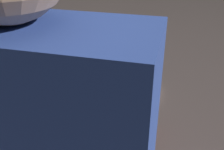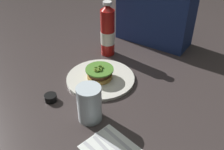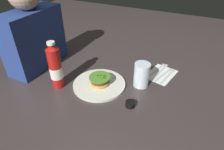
{
  "view_description": "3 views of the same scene",
  "coord_description": "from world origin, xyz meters",
  "px_view_note": "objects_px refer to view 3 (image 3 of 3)",
  "views": [
    {
      "loc": [
        -0.18,
        0.79,
        0.44
      ],
      "look_at": [
        0.01,
        0.05,
        0.04
      ],
      "focal_mm": 44.07,
      "sensor_mm": 36.0,
      "label": 1
    },
    {
      "loc": [
        0.52,
        -0.64,
        0.64
      ],
      "look_at": [
        0.09,
        0.02,
        0.08
      ],
      "focal_mm": 41.34,
      "sensor_mm": 36.0,
      "label": 2
    },
    {
      "loc": [
        -0.72,
        -0.36,
        0.64
      ],
      "look_at": [
        0.04,
        0.01,
        0.06
      ],
      "focal_mm": 30.78,
      "sensor_mm": 36.0,
      "label": 3
    }
  ],
  "objects_px": {
    "fork_utensil": "(169,75)",
    "diner_person": "(33,32)",
    "steak_knife": "(157,69)",
    "condiment_cup": "(130,104)",
    "water_glass": "(142,75)",
    "dinner_plate": "(99,84)",
    "spoon_utensil": "(166,72)",
    "butter_knife": "(161,71)",
    "ketchup_bottle": "(56,68)",
    "napkin": "(161,74)",
    "burger_sandwich": "(100,80)"
  },
  "relations": [
    {
      "from": "fork_utensil",
      "to": "diner_person",
      "type": "relative_size",
      "value": 0.37
    },
    {
      "from": "fork_utensil",
      "to": "diner_person",
      "type": "height_order",
      "value": "diner_person"
    },
    {
      "from": "steak_knife",
      "to": "condiment_cup",
      "type": "bearing_deg",
      "value": 174.49
    },
    {
      "from": "water_glass",
      "to": "condiment_cup",
      "type": "xyz_separation_m",
      "value": [
        -0.18,
        -0.01,
        -0.05
      ]
    },
    {
      "from": "condiment_cup",
      "to": "steak_knife",
      "type": "bearing_deg",
      "value": -5.51
    },
    {
      "from": "dinner_plate",
      "to": "spoon_utensil",
      "type": "bearing_deg",
      "value": -47.84
    },
    {
      "from": "butter_knife",
      "to": "diner_person",
      "type": "xyz_separation_m",
      "value": [
        -0.26,
        0.71,
        0.21
      ]
    },
    {
      "from": "ketchup_bottle",
      "to": "napkin",
      "type": "bearing_deg",
      "value": -53.82
    },
    {
      "from": "ketchup_bottle",
      "to": "butter_knife",
      "type": "height_order",
      "value": "ketchup_bottle"
    },
    {
      "from": "napkin",
      "to": "butter_knife",
      "type": "height_order",
      "value": "butter_knife"
    },
    {
      "from": "ketchup_bottle",
      "to": "spoon_utensil",
      "type": "xyz_separation_m",
      "value": [
        0.37,
        -0.5,
        -0.11
      ]
    },
    {
      "from": "condiment_cup",
      "to": "butter_knife",
      "type": "xyz_separation_m",
      "value": [
        0.36,
        -0.06,
        -0.01
      ]
    },
    {
      "from": "burger_sandwich",
      "to": "ketchup_bottle",
      "type": "height_order",
      "value": "ketchup_bottle"
    },
    {
      "from": "dinner_plate",
      "to": "burger_sandwich",
      "type": "height_order",
      "value": "burger_sandwich"
    },
    {
      "from": "dinner_plate",
      "to": "spoon_utensil",
      "type": "height_order",
      "value": "dinner_plate"
    },
    {
      "from": "ketchup_bottle",
      "to": "steak_knife",
      "type": "xyz_separation_m",
      "value": [
        0.38,
        -0.44,
        -0.11
      ]
    },
    {
      "from": "burger_sandwich",
      "to": "steak_knife",
      "type": "distance_m",
      "value": 0.37
    },
    {
      "from": "dinner_plate",
      "to": "condiment_cup",
      "type": "distance_m",
      "value": 0.23
    },
    {
      "from": "condiment_cup",
      "to": "steak_knife",
      "type": "xyz_separation_m",
      "value": [
        0.36,
        -0.04,
        -0.01
      ]
    },
    {
      "from": "dinner_plate",
      "to": "burger_sandwich",
      "type": "xyz_separation_m",
      "value": [
        0.0,
        -0.01,
        0.03
      ]
    },
    {
      "from": "diner_person",
      "to": "dinner_plate",
      "type": "bearing_deg",
      "value": -93.02
    },
    {
      "from": "ketchup_bottle",
      "to": "diner_person",
      "type": "distance_m",
      "value": 0.29
    },
    {
      "from": "napkin",
      "to": "fork_utensil",
      "type": "xyz_separation_m",
      "value": [
        0.01,
        -0.04,
        0.0
      ]
    },
    {
      "from": "butter_knife",
      "to": "diner_person",
      "type": "bearing_deg",
      "value": 109.81
    },
    {
      "from": "water_glass",
      "to": "butter_knife",
      "type": "xyz_separation_m",
      "value": [
        0.18,
        -0.07,
        -0.06
      ]
    },
    {
      "from": "ketchup_bottle",
      "to": "fork_utensil",
      "type": "bearing_deg",
      "value": -55.48
    },
    {
      "from": "burger_sandwich",
      "to": "ketchup_bottle",
      "type": "relative_size",
      "value": 0.45
    },
    {
      "from": "napkin",
      "to": "spoon_utensil",
      "type": "xyz_separation_m",
      "value": [
        0.02,
        -0.02,
        0.0
      ]
    },
    {
      "from": "napkin",
      "to": "spoon_utensil",
      "type": "distance_m",
      "value": 0.03
    },
    {
      "from": "burger_sandwich",
      "to": "butter_knife",
      "type": "relative_size",
      "value": 0.53
    },
    {
      "from": "diner_person",
      "to": "steak_knife",
      "type": "bearing_deg",
      "value": -69.21
    },
    {
      "from": "dinner_plate",
      "to": "napkin",
      "type": "xyz_separation_m",
      "value": [
        0.25,
        -0.28,
        -0.0
      ]
    },
    {
      "from": "ketchup_bottle",
      "to": "condiment_cup",
      "type": "height_order",
      "value": "ketchup_bottle"
    },
    {
      "from": "steak_knife",
      "to": "diner_person",
      "type": "distance_m",
      "value": 0.76
    },
    {
      "from": "butter_knife",
      "to": "ketchup_bottle",
      "type": "bearing_deg",
      "value": 128.96
    },
    {
      "from": "fork_utensil",
      "to": "ketchup_bottle",
      "type": "bearing_deg",
      "value": 124.52
    },
    {
      "from": "napkin",
      "to": "butter_knife",
      "type": "bearing_deg",
      "value": 16.3
    },
    {
      "from": "dinner_plate",
      "to": "water_glass",
      "type": "xyz_separation_m",
      "value": [
        0.1,
        -0.2,
        0.06
      ]
    },
    {
      "from": "ketchup_bottle",
      "to": "napkin",
      "type": "xyz_separation_m",
      "value": [
        0.35,
        -0.48,
        -0.11
      ]
    },
    {
      "from": "dinner_plate",
      "to": "burger_sandwich",
      "type": "distance_m",
      "value": 0.03
    },
    {
      "from": "burger_sandwich",
      "to": "butter_knife",
      "type": "bearing_deg",
      "value": -43.68
    },
    {
      "from": "dinner_plate",
      "to": "spoon_utensil",
      "type": "relative_size",
      "value": 1.6
    },
    {
      "from": "fork_utensil",
      "to": "diner_person",
      "type": "xyz_separation_m",
      "value": [
        -0.24,
        0.76,
        0.21
      ]
    },
    {
      "from": "water_glass",
      "to": "diner_person",
      "type": "bearing_deg",
      "value": 96.81
    },
    {
      "from": "dinner_plate",
      "to": "water_glass",
      "type": "bearing_deg",
      "value": -63.75
    },
    {
      "from": "water_glass",
      "to": "napkin",
      "type": "xyz_separation_m",
      "value": [
        0.15,
        -0.08,
        -0.06
      ]
    },
    {
      "from": "water_glass",
      "to": "napkin",
      "type": "distance_m",
      "value": 0.18
    },
    {
      "from": "butter_knife",
      "to": "diner_person",
      "type": "height_order",
      "value": "diner_person"
    },
    {
      "from": "spoon_utensil",
      "to": "diner_person",
      "type": "height_order",
      "value": "diner_person"
    },
    {
      "from": "dinner_plate",
      "to": "ketchup_bottle",
      "type": "distance_m",
      "value": 0.25
    }
  ]
}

